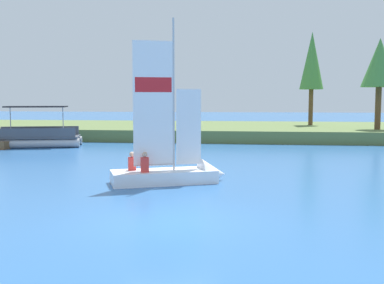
{
  "coord_description": "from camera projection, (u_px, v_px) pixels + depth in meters",
  "views": [
    {
      "loc": [
        2.14,
        -11.82,
        3.2
      ],
      "look_at": [
        -0.56,
        9.53,
        1.2
      ],
      "focal_mm": 43.58,
      "sensor_mm": 36.0,
      "label": 1
    }
  ],
  "objects": [
    {
      "name": "shoreline_tree_midleft",
      "position": [
        380.0,
        64.0,
        34.5
      ],
      "size": [
        2.64,
        2.64,
        6.78
      ],
      "color": "brown",
      "rests_on": "shore_bank"
    },
    {
      "name": "sailboat",
      "position": [
        181.0,
        171.0,
        17.87
      ],
      "size": [
        4.62,
        2.98,
        6.61
      ],
      "rotation": [
        0.0,
        0.0,
        0.39
      ],
      "color": "white",
      "rests_on": "ground"
    },
    {
      "name": "pontoon_boat",
      "position": [
        37.0,
        137.0,
        31.18
      ],
      "size": [
        6.08,
        3.78,
        2.72
      ],
      "rotation": [
        0.0,
        0.0,
        0.27
      ],
      "color": "#B2B2B7",
      "rests_on": "ground"
    },
    {
      "name": "ground_plane",
      "position": [
        168.0,
        221.0,
        12.24
      ],
      "size": [
        200.0,
        200.0,
        0.0
      ],
      "primitive_type": "plane",
      "color": "#2D609E"
    },
    {
      "name": "shoreline_tree_left",
      "position": [
        312.0,
        62.0,
        40.24
      ],
      "size": [
        2.04,
        2.04,
        8.06
      ],
      "color": "brown",
      "rests_on": "shore_bank"
    },
    {
      "name": "shore_bank",
      "position": [
        226.0,
        130.0,
        40.58
      ],
      "size": [
        80.0,
        15.05,
        0.91
      ],
      "primitive_type": "cube",
      "color": "#5B703D",
      "rests_on": "ground"
    },
    {
      "name": "wooden_dock",
      "position": [
        14.0,
        141.0,
        32.4
      ],
      "size": [
        2.0,
        6.17,
        0.48
      ],
      "primitive_type": "cube",
      "color": "brown",
      "rests_on": "ground"
    }
  ]
}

